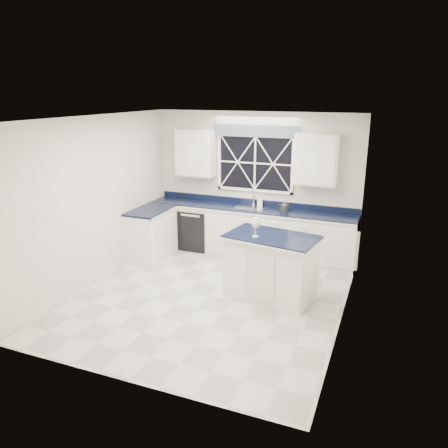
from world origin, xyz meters
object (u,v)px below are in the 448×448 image
at_px(island, 271,266).
at_px(soap_bottle, 260,202).
at_px(faucet, 253,197).
at_px(kettle, 284,207).
at_px(dishwasher, 198,228).
at_px(wine_glass, 256,224).

relative_size(island, soap_bottle, 6.94).
distance_m(faucet, soap_bottle, 0.17).
relative_size(island, kettle, 5.72).
height_order(dishwasher, island, island).
height_order(kettle, soap_bottle, soap_bottle).
xyz_separation_m(dishwasher, soap_bottle, (1.25, 0.14, 0.63)).
xyz_separation_m(island, wine_glass, (-0.22, -0.13, 0.69)).
relative_size(faucet, island, 0.21).
relative_size(faucet, soap_bottle, 1.46).
xyz_separation_m(kettle, wine_glass, (-0.01, -1.72, 0.17)).
bearing_deg(wine_glass, kettle, 89.79).
bearing_deg(kettle, island, -70.16).
bearing_deg(soap_bottle, wine_glass, -74.73).
bearing_deg(faucet, wine_glass, -71.08).
distance_m(island, kettle, 1.69).
distance_m(island, soap_bottle, 1.96).
bearing_deg(soap_bottle, island, -67.31).
relative_size(kettle, soap_bottle, 1.21).
relative_size(faucet, kettle, 1.20).
bearing_deg(faucet, dishwasher, -169.98).
distance_m(faucet, island, 2.09).
height_order(dishwasher, kettle, kettle).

